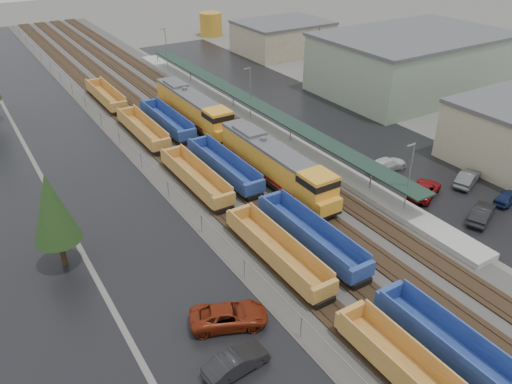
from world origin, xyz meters
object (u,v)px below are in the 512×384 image
Objects in this scene: locomotive_lead at (277,165)px; locomotive_trail at (194,109)px; parked_car_west_c at (229,316)px; parked_car_east_d at (507,197)px; parked_car_east_c at (387,164)px; well_string_blue at (311,236)px; well_string_yellow at (231,210)px; parked_car_west_b at (236,362)px; parked_car_east_b at (424,189)px; parked_car_east_a at (482,213)px; parked_car_east_e at (468,178)px; storage_tank at (211,24)px.

locomotive_lead is 1.00× the size of locomotive_trail.
parked_car_east_d is (33.75, -0.24, -0.14)m from parked_car_west_c.
well_string_blue is at bearing 115.91° from parked_car_east_c.
parked_car_west_b is at bearing -118.63° from well_string_yellow.
well_string_yellow is 18.78m from parked_car_west_b.
well_string_yellow is at bearing 47.86° from parked_car_east_b.
parked_car_east_a is 0.97× the size of parked_car_east_c.
locomotive_trail reaches higher than parked_car_east_b.
parked_car_west_b is 34.34m from parked_car_east_c.
parked_car_east_e is at bearing -8.74° from parked_car_east_d.
locomotive_trail reaches higher than parked_car_east_c.
parked_car_east_a is at bearing -177.50° from parked_car_east_c.
parked_car_east_b is at bearing 61.19° from parked_car_east_e.
well_string_blue reaches higher than parked_car_east_d.
storage_tank is (32.54, 81.79, 1.52)m from well_string_blue.
storage_tank is (28.54, 70.29, 0.22)m from locomotive_lead.
parked_car_east_a is at bearing -70.77° from locomotive_trail.
storage_tank is 101.34m from parked_car_west_b.
well_string_blue is 16.48× the size of parked_car_east_e.
parked_car_east_b is at bearing 36.46° from parked_car_east_d.
parked_car_east_a is 6.57m from parked_car_east_b.
locomotive_trail is at bearing 82.98° from well_string_blue.
parked_car_east_c is at bearing -44.13° from parked_car_west_c.
well_string_blue reaches higher than parked_car_east_e.
locomotive_trail is at bearing -3.38° from parked_car_east_a.
well_string_yellow is at bearing 91.77° from parked_car_east_c.
parked_car_east_a is 7.53m from parked_car_east_e.
well_string_yellow is at bearing 53.16° from parked_car_east_e.
parked_car_east_c reaches higher than parked_car_east_d.
storage_tank is at bearing -32.51° from parked_car_east_a.
parked_car_east_a is (17.28, -5.58, -0.35)m from well_string_blue.
locomotive_trail is 4.32× the size of parked_car_west_b.
parked_car_east_c is at bearing -16.85° from locomotive_lead.
parked_car_east_d is at bearing -88.55° from parked_car_west_b.
parked_car_east_b is at bearing -76.49° from parked_car_west_b.
parked_car_east_d is at bearing -41.58° from locomotive_lead.
parked_car_west_c is 28.08m from parked_car_east_b.
parked_car_east_e reaches higher than parked_car_east_c.
well_string_yellow is 82.58m from storage_tank.
parked_car_east_d is at bearing 161.37° from parked_car_east_e.
locomotive_trail is 26.04m from well_string_yellow.
locomotive_trail reaches higher than parked_car_east_d.
well_string_yellow reaches higher than parked_car_east_a.
parked_car_west_c is at bearing 77.45° from parked_car_east_e.
well_string_yellow is at bearing -154.89° from locomotive_lead.
parked_car_east_e reaches higher than parked_car_east_b.
parked_car_west_c is at bearing -157.57° from well_string_blue.
locomotive_lead is at bearing 25.11° from well_string_yellow.
parked_car_west_c is (-43.81, -86.45, -1.87)m from storage_tank.
storage_tank is 82.53m from parked_car_east_b.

